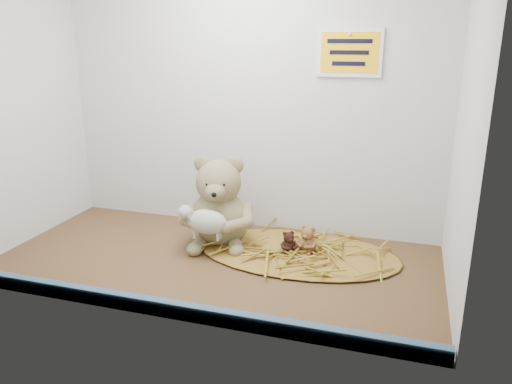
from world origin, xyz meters
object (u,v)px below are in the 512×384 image
(mini_teddy_tan, at_px, (308,238))
(mini_teddy_brown, at_px, (288,241))
(toy_lamb, at_px, (207,222))
(main_teddy, at_px, (219,201))

(mini_teddy_tan, bearing_deg, mini_teddy_brown, -141.63)
(mini_teddy_brown, bearing_deg, toy_lamb, 162.92)
(main_teddy, xyz_separation_m, toy_lamb, (0.00, -0.10, -0.03))
(main_teddy, xyz_separation_m, mini_teddy_tan, (0.27, -0.00, -0.08))
(main_teddy, height_order, mini_teddy_brown, main_teddy)
(toy_lamb, distance_m, mini_teddy_brown, 0.24)
(mini_teddy_tan, distance_m, mini_teddy_brown, 0.06)
(mini_teddy_tan, xyz_separation_m, mini_teddy_brown, (-0.05, -0.02, -0.01))
(main_teddy, relative_size, mini_teddy_brown, 4.27)
(toy_lamb, relative_size, mini_teddy_brown, 2.40)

